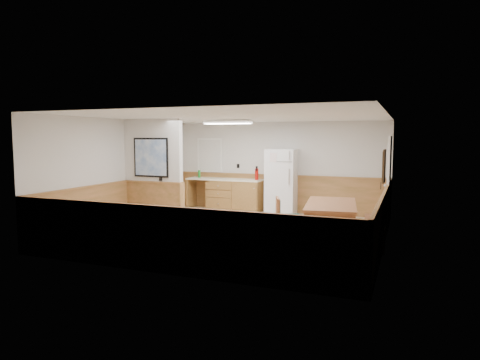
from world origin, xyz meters
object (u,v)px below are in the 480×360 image
at_px(dining_table, 331,208).
at_px(refrigerator, 281,182).
at_px(soap_bottle, 199,174).
at_px(dining_chair, 284,215).
at_px(dining_bench, 374,226).
at_px(fire_extinguisher, 257,174).

bearing_deg(dining_table, refrigerator, 117.19).
height_order(refrigerator, soap_bottle, refrigerator).
distance_m(refrigerator, dining_table, 3.08).
bearing_deg(refrigerator, dining_table, -57.55).
bearing_deg(dining_chair, refrigerator, 86.55).
height_order(dining_bench, dining_chair, dining_chair).
distance_m(dining_table, dining_bench, 0.90).
xyz_separation_m(dining_chair, soap_bottle, (-3.37, 2.84, 0.52)).
xyz_separation_m(fire_extinguisher, soap_bottle, (-1.80, 0.06, -0.06)).
distance_m(dining_table, dining_chair, 0.96).
bearing_deg(dining_table, dining_bench, -8.21).
xyz_separation_m(refrigerator, fire_extinguisher, (-0.72, 0.04, 0.19)).
relative_size(dining_chair, fire_extinguisher, 2.21).
relative_size(dining_table, dining_chair, 2.40).
xyz_separation_m(refrigerator, dining_bench, (2.60, -2.52, -0.54)).
relative_size(dining_table, fire_extinguisher, 5.33).
bearing_deg(refrigerator, dining_chair, -75.47).
distance_m(refrigerator, soap_bottle, 2.53).
relative_size(dining_table, dining_bench, 1.22).
bearing_deg(dining_bench, dining_chair, -177.68).
bearing_deg(dining_bench, refrigerator, 130.68).
height_order(dining_table, dining_chair, dining_chair).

